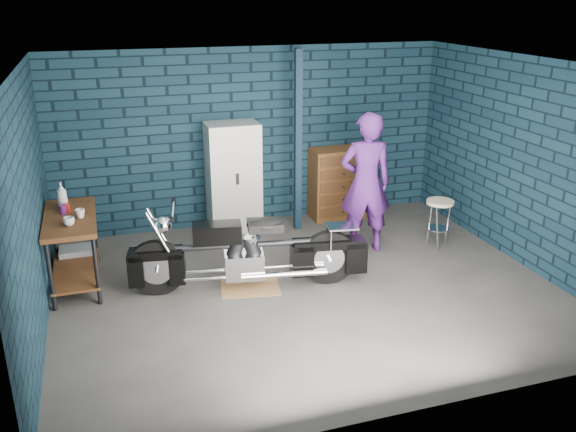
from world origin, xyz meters
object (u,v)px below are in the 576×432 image
Objects in this scene: workbench at (74,251)px; motorcycle at (249,247)px; person at (366,183)px; storage_bin at (79,258)px; tool_chest at (338,184)px; locker at (233,177)px; shop_stool at (438,224)px.

motorcycle is (2.03, -0.76, 0.09)m from workbench.
person reaches higher than storage_bin.
motorcycle is at bearing 30.52° from person.
tool_chest reaches higher than storage_bin.
tool_chest is (1.97, 2.00, 0.02)m from motorcycle.
workbench is 0.59m from storage_bin.
workbench is 0.57× the size of motorcycle.
locker is at bearing 18.08° from storage_bin.
tool_chest is 1.62× the size of shop_stool.
locker reaches higher than shop_stool.
storage_bin is at bearing 170.43° from shop_stool.
workbench reaches higher than shop_stool.
locker is 2.36× the size of shop_stool.
locker is at bearing 180.00° from tool_chest.
tool_chest is (4.00, 1.25, 0.11)m from workbench.
workbench is 0.71× the size of person.
storage_bin is at bearing 157.48° from motorcycle.
tool_chest is at bearing 0.00° from locker.
person is 3.97m from storage_bin.
motorcycle is at bearing -97.89° from locker.
locker is at bearing -30.29° from person.
storage_bin is 4.96m from shop_stool.
tool_chest is (1.70, 0.00, -0.26)m from locker.
tool_chest reaches higher than workbench.
shop_stool is (4.88, -0.82, 0.20)m from storage_bin.
person is 1.74× the size of tool_chest.
locker reaches higher than workbench.
workbench is 1.24× the size of tool_chest.
motorcycle is 2.40m from storage_bin.
shop_stool is (2.60, -1.57, -0.48)m from locker.
person is at bearing -96.26° from tool_chest.
locker is 1.72m from tool_chest.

